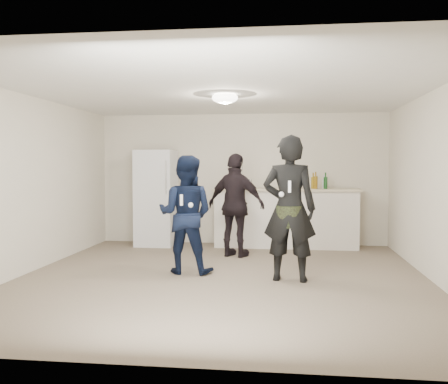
# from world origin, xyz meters

# --- Properties ---
(floor) EXTENTS (6.00, 6.00, 0.00)m
(floor) POSITION_xyz_m (0.00, 0.00, 0.00)
(floor) COLOR #6B5B4C
(floor) RESTS_ON ground
(ceiling) EXTENTS (6.00, 6.00, 0.00)m
(ceiling) POSITION_xyz_m (0.00, 0.00, 2.50)
(ceiling) COLOR silver
(ceiling) RESTS_ON wall_back
(wall_back) EXTENTS (6.00, 0.00, 6.00)m
(wall_back) POSITION_xyz_m (0.00, 3.00, 1.25)
(wall_back) COLOR beige
(wall_back) RESTS_ON floor
(wall_front) EXTENTS (6.00, 0.00, 6.00)m
(wall_front) POSITION_xyz_m (0.00, -3.00, 1.25)
(wall_front) COLOR beige
(wall_front) RESTS_ON floor
(wall_left) EXTENTS (0.00, 6.00, 6.00)m
(wall_left) POSITION_xyz_m (-2.75, 0.00, 1.25)
(wall_left) COLOR beige
(wall_left) RESTS_ON floor
(wall_right) EXTENTS (0.00, 6.00, 6.00)m
(wall_right) POSITION_xyz_m (2.75, 0.00, 1.25)
(wall_right) COLOR beige
(wall_right) RESTS_ON floor
(counter) EXTENTS (2.60, 0.56, 1.05)m
(counter) POSITION_xyz_m (0.85, 2.67, 0.53)
(counter) COLOR silver
(counter) RESTS_ON floor
(counter_top) EXTENTS (2.68, 0.64, 0.04)m
(counter_top) POSITION_xyz_m (0.85, 2.67, 1.07)
(counter_top) COLOR beige
(counter_top) RESTS_ON counter
(fridge) EXTENTS (0.70, 0.70, 1.80)m
(fridge) POSITION_xyz_m (-1.59, 2.60, 0.90)
(fridge) COLOR silver
(fridge) RESTS_ON floor
(fridge_handle) EXTENTS (0.02, 0.02, 0.60)m
(fridge_handle) POSITION_xyz_m (-1.31, 2.23, 1.30)
(fridge_handle) COLOR silver
(fridge_handle) RESTS_ON fridge
(ceiling_dome) EXTENTS (0.36, 0.36, 0.16)m
(ceiling_dome) POSITION_xyz_m (0.00, 0.30, 2.45)
(ceiling_dome) COLOR white
(ceiling_dome) RESTS_ON ceiling
(shaker) EXTENTS (0.08, 0.08, 0.17)m
(shaker) POSITION_xyz_m (0.18, 2.68, 1.18)
(shaker) COLOR #B9BABE
(shaker) RESTS_ON counter_top
(man) EXTENTS (0.86, 0.69, 1.65)m
(man) POSITION_xyz_m (-0.55, 0.27, 0.83)
(man) COLOR #0E1B3D
(man) RESTS_ON floor
(woman) EXTENTS (0.74, 0.53, 1.91)m
(woman) POSITION_xyz_m (0.89, -0.04, 0.95)
(woman) COLOR black
(woman) RESTS_ON floor
(camo_shorts) EXTENTS (0.34, 0.34, 0.28)m
(camo_shorts) POSITION_xyz_m (0.89, -0.04, 0.85)
(camo_shorts) COLOR #2D3B1B
(camo_shorts) RESTS_ON woman
(spectator) EXTENTS (1.09, 0.75, 1.71)m
(spectator) POSITION_xyz_m (0.03, 1.58, 0.86)
(spectator) COLOR black
(spectator) RESTS_ON floor
(remote_man) EXTENTS (0.04, 0.04, 0.15)m
(remote_man) POSITION_xyz_m (-0.55, -0.01, 1.05)
(remote_man) COLOR white
(remote_man) RESTS_ON man
(nunchuk_man) EXTENTS (0.07, 0.07, 0.07)m
(nunchuk_man) POSITION_xyz_m (-0.43, 0.02, 0.98)
(nunchuk_man) COLOR white
(nunchuk_man) RESTS_ON man
(remote_woman) EXTENTS (0.04, 0.04, 0.15)m
(remote_woman) POSITION_xyz_m (0.89, -0.29, 1.25)
(remote_woman) COLOR white
(remote_woman) RESTS_ON woman
(nunchuk_woman) EXTENTS (0.07, 0.07, 0.07)m
(nunchuk_woman) POSITION_xyz_m (0.79, -0.26, 1.15)
(nunchuk_woman) COLOR white
(nunchuk_woman) RESTS_ON woman
(bottle_cluster) EXTENTS (0.73, 0.20, 0.28)m
(bottle_cluster) POSITION_xyz_m (1.34, 2.63, 1.20)
(bottle_cluster) COLOR silver
(bottle_cluster) RESTS_ON counter_top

